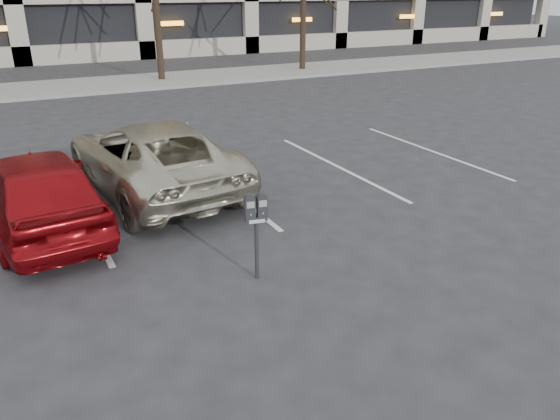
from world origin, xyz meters
The scene contains 6 objects.
ground centered at (0.00, 0.00, 0.00)m, with size 140.00×140.00×0.00m, color #28282B.
sidewalk centered at (0.00, 16.00, 0.06)m, with size 80.00×4.00×0.12m, color gray.
stall_lines centered at (-1.40, 2.30, 0.01)m, with size 16.90×5.20×0.00m.
parking_meter centered at (0.37, -1.54, 0.96)m, with size 0.34×0.18×1.25m.
suv_silver centered at (0.07, 2.72, 0.71)m, with size 2.82×5.28×1.42m.
car_red centered at (-2.14, 1.65, 0.71)m, with size 1.68×4.16×1.42m, color maroon.
Camera 1 is at (-2.46, -7.73, 3.84)m, focal length 35.00 mm.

